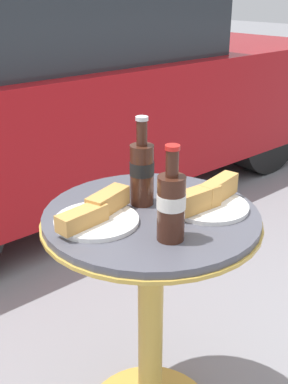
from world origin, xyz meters
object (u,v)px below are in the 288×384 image
object	(u,v)px
lunch_plate_near	(209,200)
lunch_plate_far	(97,215)
bistro_table	(151,287)
cola_bottle_right	(171,204)
parked_car	(57,93)
cola_bottle_left	(142,171)

from	to	relation	value
lunch_plate_near	lunch_plate_far	bearing A→B (deg)	154.49
bistro_table	lunch_plate_near	distance (m)	0.30
cola_bottle_right	parked_car	size ratio (longest dim) A/B	0.06
cola_bottle_right	bistro_table	bearing A→B (deg)	65.73
bistro_table	lunch_plate_near	bearing A→B (deg)	-31.37
parked_car	cola_bottle_right	bearing A→B (deg)	-115.03
cola_bottle_left	parked_car	distance (m)	2.06
lunch_plate_far	cola_bottle_left	bearing A→B (deg)	3.89
bistro_table	parked_car	world-z (taller)	parked_car
cola_bottle_right	lunch_plate_near	bearing A→B (deg)	15.36
parked_car	bistro_table	bearing A→B (deg)	-115.08
parked_car	lunch_plate_far	bearing A→B (deg)	-119.06
cola_bottle_right	cola_bottle_left	bearing A→B (deg)	67.43
lunch_plate_near	lunch_plate_far	size ratio (longest dim) A/B	0.98
cola_bottle_right	lunch_plate_far	bearing A→B (deg)	113.43
cola_bottle_right	parked_car	world-z (taller)	parked_car
cola_bottle_left	bistro_table	bearing A→B (deg)	-108.64
cola_bottle_left	lunch_plate_near	world-z (taller)	cola_bottle_left
cola_bottle_left	cola_bottle_right	distance (m)	0.21
cola_bottle_right	lunch_plate_far	distance (m)	0.21
cola_bottle_left	parked_car	size ratio (longest dim) A/B	0.06
cola_bottle_right	lunch_plate_near	size ratio (longest dim) A/B	0.99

